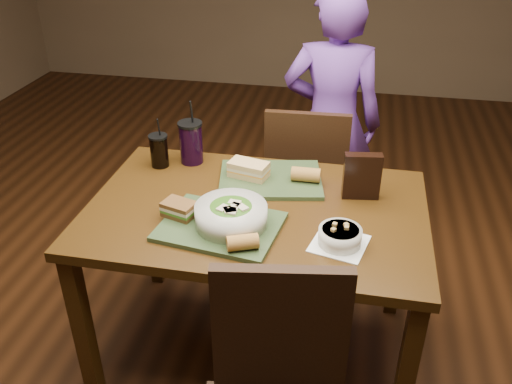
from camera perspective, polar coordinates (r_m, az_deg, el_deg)
ground at (r=2.56m, az=0.00°, el=-16.02°), size 6.00×6.00×0.00m
dining_table at (r=2.14m, az=0.00°, el=-3.72°), size 1.30×0.85×0.75m
chair_far at (r=2.77m, az=5.35°, el=1.15°), size 0.42×0.42×0.92m
diner at (r=2.92m, az=7.96°, el=7.15°), size 0.53×0.35×1.44m
tray_near at (r=1.96m, az=-3.79°, el=-3.65°), size 0.46×0.38×0.02m
tray_far at (r=2.26m, az=1.53°, el=1.35°), size 0.47×0.39×0.02m
salad_bowl at (r=1.94m, az=-2.64°, el=-2.31°), size 0.26×0.26×0.09m
soup_bowl at (r=1.89m, az=8.83°, el=-4.61°), size 0.22×0.22×0.07m
sandwich_near at (r=2.01m, az=-8.10°, el=-1.77°), size 0.14×0.11×0.06m
sandwich_far at (r=2.25m, az=-0.78°, el=2.41°), size 0.18×0.12×0.06m
baguette_near at (r=1.82m, az=-1.42°, el=-5.31°), size 0.12×0.09×0.05m
baguette_far at (r=2.23m, az=5.27°, el=1.85°), size 0.12×0.06×0.06m
cup_cola at (r=2.39m, az=-10.16°, el=4.33°), size 0.08×0.08×0.22m
cup_berry at (r=2.40m, az=-6.86°, el=5.23°), size 0.11×0.11×0.29m
chip_bag at (r=2.15m, az=11.08°, el=1.63°), size 0.15×0.06×0.19m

